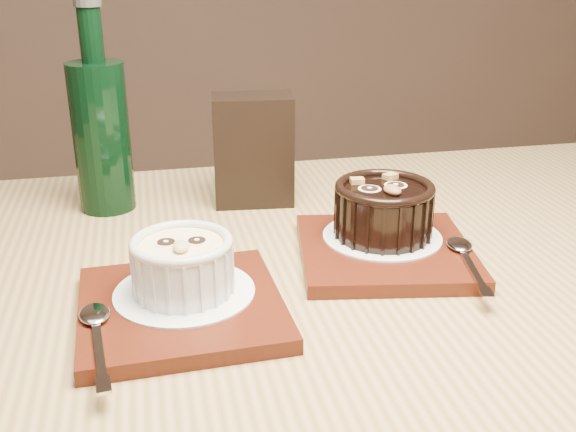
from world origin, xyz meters
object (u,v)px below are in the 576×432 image
ramekin_dark (384,207)px  green_bottle (101,131)px  tray_left (181,308)px  condiment_stand (253,150)px  ramekin_white (183,263)px  tray_right (385,251)px  table (304,362)px

ramekin_dark → green_bottle: size_ratio=0.41×
tray_left → green_bottle: (-0.08, 0.29, 0.09)m
condiment_stand → green_bottle: size_ratio=0.54×
ramekin_white → ramekin_dark: size_ratio=0.87×
tray_left → tray_right: bearing=20.2°
table → tray_left: 0.16m
ramekin_white → tray_right: ramekin_white is taller
ramekin_white → condiment_stand: condiment_stand is taller
ramekin_dark → table: bearing=-157.7°
tray_left → condiment_stand: size_ratio=1.29×
tray_left → ramekin_white: size_ratio=1.93×
green_bottle → table: bearing=-51.3°
ramekin_dark → green_bottle: (-0.30, 0.19, 0.05)m
tray_left → ramekin_white: (0.00, 0.01, 0.04)m
ramekin_dark → condiment_stand: bearing=113.3°
tray_right → table: bearing=-155.6°
tray_right → ramekin_dark: 0.05m
table → green_bottle: bearing=128.7°
condiment_stand → ramekin_dark: bearing=-56.0°
tray_left → ramekin_dark: size_ratio=1.68×
table → tray_right: tray_right is taller
condiment_stand → table: bearing=-86.0°
tray_left → ramekin_white: ramekin_white is taller
tray_left → tray_right: size_ratio=1.00×
ramekin_white → ramekin_dark: bearing=25.2°
ramekin_dark → condiment_stand: 0.21m
tray_left → condiment_stand: condiment_stand is taller
green_bottle → ramekin_dark: bearing=-31.7°
ramekin_white → condiment_stand: 0.28m
condiment_stand → ramekin_white: bearing=-111.2°
tray_right → green_bottle: size_ratio=0.70×
table → tray_left: bearing=-163.2°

